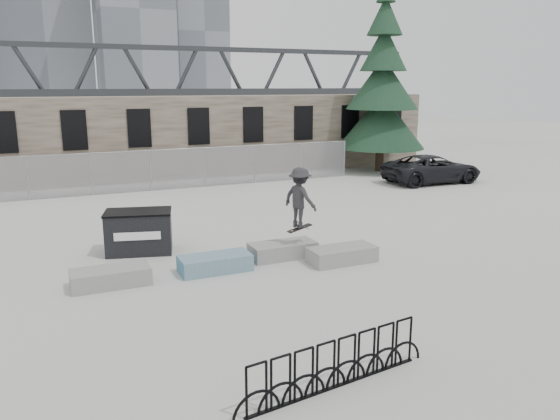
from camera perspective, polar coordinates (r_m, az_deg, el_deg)
The scene contains 13 objects.
ground at distance 15.98m, azimuth -4.59°, elevation -5.80°, with size 120.00×120.00×0.00m, color beige.
stone_wall at distance 31.07m, azimuth -14.83°, elevation 7.25°, with size 36.00×2.58×4.50m.
chainlink_fence at distance 27.56m, azimuth -13.39°, elevation 4.08°, with size 22.06×0.06×2.02m.
planter_far_left at distance 14.99m, azimuth -17.27°, elevation -6.63°, with size 2.00×0.90×0.47m.
planter_center_left at distance 15.50m, azimuth -6.80°, elevation -5.47°, with size 2.00×0.90×0.47m.
planter_center_right at distance 16.58m, azimuth 0.27°, elevation -4.14°, with size 2.00×0.90×0.47m.
planter_offset at distance 16.25m, azimuth 6.50°, elevation -4.59°, with size 2.00×0.90×0.47m.
dumpster at distance 17.54m, azimuth -14.52°, elevation -2.19°, with size 2.26×1.69×1.33m.
bike_rack at distance 9.79m, azimuth 5.90°, elevation -15.76°, with size 4.01×0.60×0.90m.
spruce_tree at distance 33.46m, azimuth 10.62°, elevation 11.83°, with size 5.20×5.20×11.50m.
truss_bridge at distance 70.90m, azimuth -12.10°, elevation 11.91°, with size 70.00×3.00×9.80m.
suv at distance 30.27m, azimuth 15.62°, elevation 4.17°, with size 2.47×5.36×1.49m, color black.
skateboarder at distance 16.15m, azimuth 2.09°, elevation 1.27°, with size 1.07×1.33×1.92m.
Camera 1 is at (-4.98, -14.29, 5.14)m, focal length 35.00 mm.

